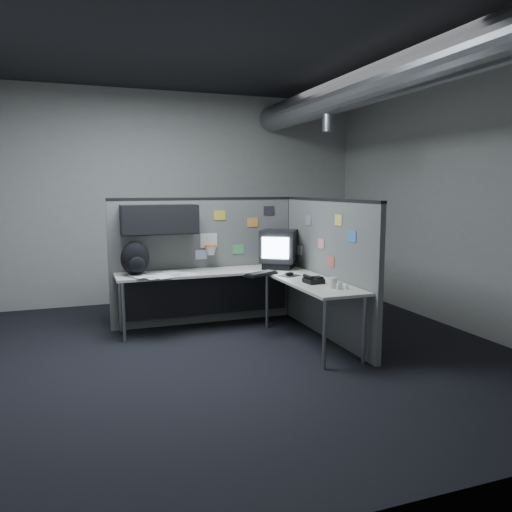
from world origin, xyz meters
name	(u,v)px	position (x,y,z in m)	size (l,w,h in m)	color
room	(293,155)	(0.56, 0.00, 2.10)	(5.62, 5.62, 3.22)	black
partition_back	(194,248)	(-0.25, 1.23, 1.00)	(2.44, 0.42, 1.63)	#5D5F5D
partition_right	(327,268)	(1.10, 0.22, 0.82)	(0.07, 2.23, 1.63)	#5D5F5D
desk	(237,283)	(0.15, 0.70, 0.61)	(2.31, 2.11, 0.73)	beige
monitor	(278,248)	(0.78, 0.92, 0.98)	(0.59, 0.59, 0.49)	black
keyboard	(261,274)	(0.38, 0.48, 0.75)	(0.46, 0.35, 0.04)	black
mouse	(289,274)	(0.68, 0.34, 0.75)	(0.27, 0.25, 0.05)	black
phone	(313,280)	(0.74, -0.16, 0.76)	(0.19, 0.21, 0.09)	black
bottles	(339,285)	(0.86, -0.52, 0.76)	(0.13, 0.15, 0.08)	silver
cup	(333,283)	(0.81, -0.47, 0.78)	(0.08, 0.08, 0.11)	silver
papers	(164,275)	(-0.71, 0.84, 0.74)	(0.81, 0.59, 0.02)	white
backpack	(135,259)	(-1.01, 0.97, 0.93)	(0.39, 0.38, 0.41)	black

